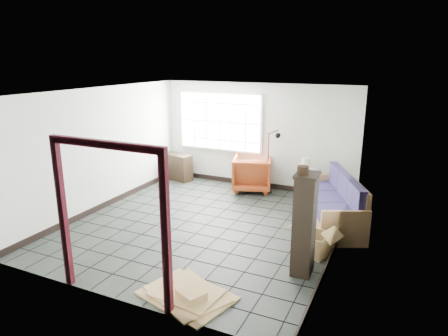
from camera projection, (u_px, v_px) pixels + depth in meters
The scene contains 15 objects.
ground at pixel (207, 225), 7.86m from camera, with size 5.50×5.50×0.00m, color black.
room_shell at pixel (206, 141), 7.44m from camera, with size 5.02×5.52×2.61m.
window_panel at pixel (220, 122), 10.20m from camera, with size 2.32×0.08×1.52m.
doorway_trim at pixel (109, 203), 5.13m from camera, with size 1.80×0.08×2.20m.
futon_sofa at pixel (333, 205), 7.90m from camera, with size 1.69×2.39×0.99m.
armchair at pixel (252, 172), 9.82m from camera, with size 0.91×0.85×0.93m, color maroon.
side_table at pixel (307, 178), 9.26m from camera, with size 0.56×0.56×0.58m.
table_lamp at pixel (306, 163), 9.17m from camera, with size 0.25×0.25×0.39m.
projector at pixel (310, 171), 9.26m from camera, with size 0.34×0.28×0.11m.
floor_lamp at pixel (272, 160), 9.49m from camera, with size 0.45×0.28×1.57m.
console_shelf at pixel (177, 167), 10.74m from camera, with size 0.95×0.56×0.69m.
tall_shelf at pixel (304, 224), 5.91m from camera, with size 0.35×0.44×1.58m.
pot at pixel (303, 170), 5.66m from camera, with size 0.21×0.21×0.12m.
open_box at pixel (313, 243), 6.69m from camera, with size 0.99×0.70×0.51m.
cardboard_pile at pixel (187, 294), 5.48m from camera, with size 1.41×1.19×0.18m.
Camera 1 is at (3.38, -6.45, 3.19)m, focal length 32.00 mm.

